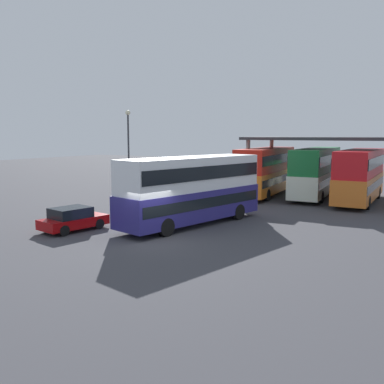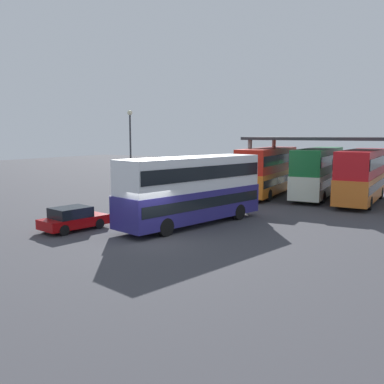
% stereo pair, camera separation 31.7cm
% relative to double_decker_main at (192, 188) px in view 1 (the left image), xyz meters
% --- Properties ---
extents(ground_plane, '(140.00, 140.00, 0.00)m').
position_rel_double_decker_main_xyz_m(ground_plane, '(0.36, -4.36, -2.26)').
color(ground_plane, '#3D3D43').
extents(double_decker_main, '(4.56, 10.58, 4.11)m').
position_rel_double_decker_main_xyz_m(double_decker_main, '(0.00, 0.00, 0.00)').
color(double_decker_main, navy).
rests_on(double_decker_main, ground_plane).
extents(parked_hatchback, '(2.35, 3.99, 1.35)m').
position_rel_double_decker_main_xyz_m(parked_hatchback, '(-4.95, -4.97, -1.59)').
color(parked_hatchback, '#99080A').
rests_on(parked_hatchback, ground_plane).
extents(double_decker_near_canopy, '(3.37, 10.63, 4.25)m').
position_rel_double_decker_main_xyz_m(double_decker_near_canopy, '(-0.94, 14.26, 0.07)').
color(double_decker_near_canopy, orange).
rests_on(double_decker_near_canopy, ground_plane).
extents(double_decker_mid_row, '(3.34, 11.36, 4.25)m').
position_rel_double_decker_main_xyz_m(double_decker_mid_row, '(3.15, 15.79, 0.07)').
color(double_decker_mid_row, silver).
rests_on(double_decker_mid_row, ground_plane).
extents(double_decker_far_right, '(2.82, 10.23, 4.24)m').
position_rel_double_decker_main_xyz_m(double_decker_far_right, '(7.03, 14.25, 0.06)').
color(double_decker_far_right, orange).
rests_on(double_decker_far_right, ground_plane).
extents(depot_canopy, '(21.27, 6.84, 5.23)m').
position_rel_double_decker_main_xyz_m(depot_canopy, '(8.06, 15.34, 2.67)').
color(depot_canopy, '#33353A').
rests_on(depot_canopy, ground_plane).
extents(lamppost_tall, '(0.44, 0.44, 7.63)m').
position_rel_double_decker_main_xyz_m(lamppost_tall, '(-12.01, 8.59, 2.56)').
color(lamppost_tall, '#33353A').
rests_on(lamppost_tall, ground_plane).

